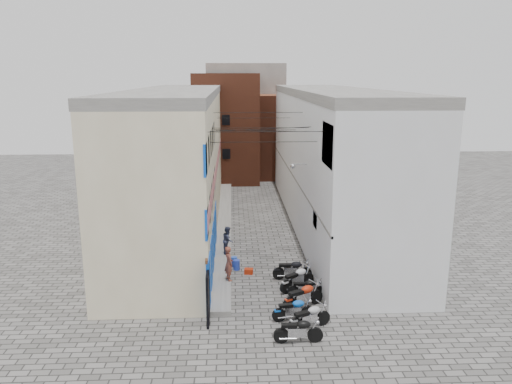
{
  "coord_description": "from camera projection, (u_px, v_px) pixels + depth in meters",
  "views": [
    {
      "loc": [
        -1.48,
        -19.08,
        9.83
      ],
      "look_at": [
        -0.08,
        10.0,
        3.0
      ],
      "focal_mm": 35.0,
      "sensor_mm": 36.0,
      "label": 1
    }
  ],
  "objects": [
    {
      "name": "ground",
      "position": [
        269.0,
        316.0,
        20.87
      ],
      "size": [
        90.0,
        90.0,
        0.0
      ],
      "primitive_type": "plane",
      "color": "#52504D",
      "rests_on": "ground"
    },
    {
      "name": "motorcycle_e",
      "position": [
        306.0,
        287.0,
        22.55
      ],
      "size": [
        1.74,
        0.66,
        0.99
      ],
      "primitive_type": null,
      "rotation": [
        0.0,
        0.0,
        -1.64
      ],
      "color": "black",
      "rests_on": "ground"
    },
    {
      "name": "person_b",
      "position": [
        228.0,
        240.0,
        27.36
      ],
      "size": [
        0.69,
        0.82,
        1.53
      ],
      "primitive_type": "imported",
      "rotation": [
        0.0,
        0.0,
        1.41
      ],
      "color": "#31364A",
      "rests_on": "plinth"
    },
    {
      "name": "building_far_concrete",
      "position": [
        246.0,
        117.0,
        52.67
      ],
      "size": [
        8.0,
        5.0,
        11.0
      ],
      "primitive_type": "cube",
      "color": "slate",
      "rests_on": "ground"
    },
    {
      "name": "motorcycle_c",
      "position": [
        294.0,
        308.0,
        20.41
      ],
      "size": [
        1.88,
        0.84,
        1.05
      ],
      "primitive_type": null,
      "rotation": [
        0.0,
        0.0,
        -1.42
      ],
      "color": "blue",
      "rests_on": "ground"
    },
    {
      "name": "motorcycle_f",
      "position": [
        297.0,
        277.0,
        23.35
      ],
      "size": [
        2.04,
        1.74,
        1.19
      ],
      "primitive_type": null,
      "rotation": [
        0.0,
        0.0,
        -0.94
      ],
      "color": "silver",
      "rests_on": "ground"
    },
    {
      "name": "building_left",
      "position": [
        178.0,
        160.0,
        32.2
      ],
      "size": [
        5.1,
        27.0,
        9.0
      ],
      "color": "beige",
      "rests_on": "ground"
    },
    {
      "name": "overhead_wires",
      "position": [
        260.0,
        127.0,
        26.67
      ],
      "size": [
        5.8,
        13.02,
        1.32
      ],
      "color": "black",
      "rests_on": "ground"
    },
    {
      "name": "motorcycle_d",
      "position": [
        303.0,
        295.0,
        21.5
      ],
      "size": [
        2.12,
        1.56,
        1.19
      ],
      "primitive_type": null,
      "rotation": [
        0.0,
        0.0,
        -1.07
      ],
      "color": "#B9270D",
      "rests_on": "ground"
    },
    {
      "name": "water_jug_far",
      "position": [
        234.0,
        262.0,
        26.26
      ],
      "size": [
        0.4,
        0.4,
        0.51
      ],
      "primitive_type": "cylinder",
      "rotation": [
        0.0,
        0.0,
        -0.24
      ],
      "color": "blue",
      "rests_on": "ground"
    },
    {
      "name": "building_far_brick_right",
      "position": [
        277.0,
        136.0,
        49.27
      ],
      "size": [
        5.0,
        6.0,
        8.0
      ],
      "primitive_type": "cube",
      "color": "brown",
      "rests_on": "ground"
    },
    {
      "name": "building_right",
      "position": [
        331.0,
        158.0,
        32.71
      ],
      "size": [
        5.94,
        26.0,
        9.0
      ],
      "color": "white",
      "rests_on": "ground"
    },
    {
      "name": "building_far_brick_left",
      "position": [
        226.0,
        128.0,
        46.86
      ],
      "size": [
        6.0,
        6.0,
        10.0
      ],
      "primitive_type": "cube",
      "color": "brown",
      "rests_on": "ground"
    },
    {
      "name": "motorcycle_b",
      "position": [
        309.0,
        316.0,
        19.71
      ],
      "size": [
        2.0,
        1.35,
        1.11
      ],
      "primitive_type": null,
      "rotation": [
        0.0,
        0.0,
        -1.14
      ],
      "color": "#A4A5A8",
      "rests_on": "ground"
    },
    {
      "name": "plinth",
      "position": [
        224.0,
        224.0,
        33.38
      ],
      "size": [
        0.9,
        26.0,
        0.25
      ],
      "primitive_type": "cube",
      "color": "slate",
      "rests_on": "ground"
    },
    {
      "name": "motorcycle_a",
      "position": [
        298.0,
        329.0,
        18.69
      ],
      "size": [
        1.89,
        0.62,
        1.09
      ],
      "primitive_type": null,
      "rotation": [
        0.0,
        0.0,
        -1.58
      ],
      "color": "black",
      "rests_on": "ground"
    },
    {
      "name": "person_a",
      "position": [
        229.0,
        263.0,
        23.74
      ],
      "size": [
        0.59,
        0.72,
        1.69
      ],
      "primitive_type": "imported",
      "rotation": [
        0.0,
        0.0,
        1.92
      ],
      "color": "brown",
      "rests_on": "plinth"
    },
    {
      "name": "red_crate",
      "position": [
        249.0,
        271.0,
        25.3
      ],
      "size": [
        0.48,
        0.38,
        0.27
      ],
      "primitive_type": "cube",
      "rotation": [
        0.0,
        0.0,
        -0.15
      ],
      "color": "#A4240B",
      "rests_on": "ground"
    },
    {
      "name": "water_jug_near",
      "position": [
        237.0,
        265.0,
        25.79
      ],
      "size": [
        0.34,
        0.34,
        0.53
      ],
      "primitive_type": "cylinder",
      "rotation": [
        0.0,
        0.0,
        0.0
      ],
      "color": "#263FBE",
      "rests_on": "ground"
    },
    {
      "name": "far_shopfront",
      "position": [
        249.0,
        173.0,
        45.1
      ],
      "size": [
        2.0,
        0.3,
        2.4
      ],
      "primitive_type": "cube",
      "color": "black",
      "rests_on": "ground"
    },
    {
      "name": "motorcycle_g",
      "position": [
        292.0,
        269.0,
        24.51
      ],
      "size": [
        1.96,
        0.66,
        1.13
      ],
      "primitive_type": null,
      "rotation": [
        0.0,
        0.0,
        -1.6
      ],
      "color": "black",
      "rests_on": "ground"
    }
  ]
}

